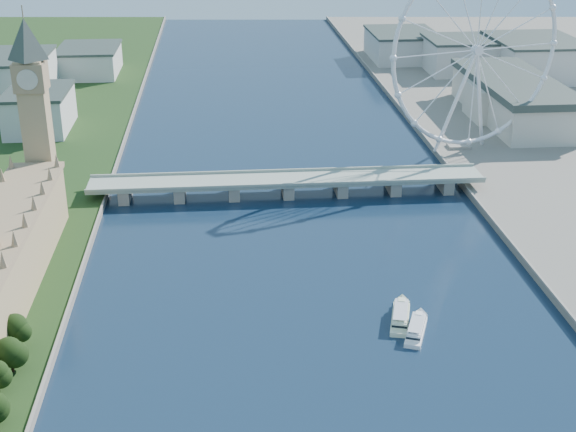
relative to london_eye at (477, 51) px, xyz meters
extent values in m
cube|color=tan|center=(-247.98, -77.08, -24.52)|extent=(13.00, 13.00, 80.00)
cube|color=#937A59|center=(-247.98, -77.08, 7.48)|extent=(15.00, 15.00, 14.00)
pyramid|color=#2D3833|center=(-247.98, -77.08, 35.48)|extent=(20.02, 20.02, 20.00)
cube|color=gray|center=(-119.98, -55.08, -59.02)|extent=(220.00, 22.00, 2.00)
cube|color=gray|center=(-209.98, -55.08, -63.77)|extent=(6.00, 20.00, 7.50)
cube|color=gray|center=(-179.98, -55.08, -63.77)|extent=(6.00, 20.00, 7.50)
cube|color=gray|center=(-149.98, -55.08, -63.77)|extent=(6.00, 20.00, 7.50)
cube|color=gray|center=(-119.98, -55.08, -63.77)|extent=(6.00, 20.00, 7.50)
cube|color=gray|center=(-89.98, -55.08, -63.77)|extent=(6.00, 20.00, 7.50)
cube|color=gray|center=(-59.98, -55.08, -63.77)|extent=(6.00, 20.00, 7.50)
cube|color=gray|center=(-29.98, -55.08, -63.77)|extent=(6.00, 20.00, 7.50)
torus|color=silver|center=(0.02, -0.08, 0.48)|extent=(113.60, 39.12, 118.60)
cylinder|color=silver|center=(0.02, -0.08, 0.48)|extent=(7.25, 6.61, 6.00)
cube|color=gray|center=(-2.98, 9.92, -63.52)|extent=(14.00, 10.00, 2.00)
cube|color=beige|center=(-279.98, 74.92, -51.52)|extent=(40.00, 60.00, 26.00)
cube|color=beige|center=(-319.98, 164.92, -48.52)|extent=(60.00, 80.00, 32.00)
cube|color=beige|center=(-269.98, 244.92, -53.52)|extent=(50.00, 70.00, 22.00)
cube|color=beige|center=(60.02, 224.92, -50.52)|extent=(60.00, 60.00, 28.00)
cube|color=beige|center=(120.02, 204.92, -49.52)|extent=(70.00, 90.00, 30.00)
cube|color=beige|center=(20.02, 284.92, -52.52)|extent=(60.00, 80.00, 24.00)
camera|label=1|loc=(-156.34, -473.36, 97.46)|focal=50.00mm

